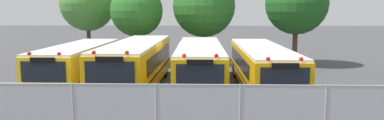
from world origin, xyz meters
TOP-DOWN VIEW (x-y plane):
  - ground_plane at (0.00, 0.00)m, footprint 160.00×160.00m
  - school_bus_0 at (-5.10, 0.12)m, footprint 2.60×9.26m
  - school_bus_1 at (-1.75, -0.27)m, footprint 2.75×10.89m
  - school_bus_2 at (1.76, -0.18)m, footprint 2.55×10.89m
  - school_bus_3 at (5.16, -0.23)m, footprint 2.56×11.00m
  - tree_0 at (-8.03, 10.68)m, footprint 4.64×4.64m
  - tree_1 at (-3.20, 8.51)m, footprint 4.14×4.14m
  - tree_2 at (2.05, 9.55)m, footprint 5.10×5.10m
  - tree_3 at (9.15, 8.85)m, footprint 4.91×4.91m
  - chainlink_fence at (0.39, -8.37)m, footprint 16.61×0.07m

SIDE VIEW (x-z plane):
  - ground_plane at x=0.00m, z-range 0.00..0.00m
  - chainlink_fence at x=0.39m, z-range 0.04..2.04m
  - school_bus_3 at x=5.16m, z-range 0.07..2.59m
  - school_bus_0 at x=-5.10m, z-range 0.07..2.60m
  - school_bus_2 at x=1.76m, z-range 0.07..2.70m
  - school_bus_1 at x=-1.75m, z-range 0.07..2.82m
  - tree_1 at x=-3.20m, z-range 1.15..7.54m
  - tree_2 at x=2.05m, z-range 1.05..8.30m
  - tree_0 at x=-8.03m, z-range 1.34..8.55m
  - tree_3 at x=9.15m, z-range 1.30..8.65m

